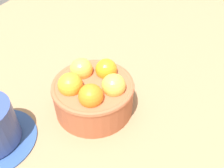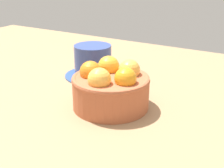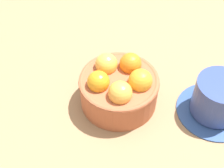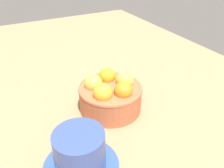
# 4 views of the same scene
# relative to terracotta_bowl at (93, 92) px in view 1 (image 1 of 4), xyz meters

# --- Properties ---
(ground_plane) EXTENTS (1.60, 0.97, 0.03)m
(ground_plane) POSITION_rel_terracotta_bowl_xyz_m (-0.00, 0.00, -0.06)
(ground_plane) COLOR #997551
(terracotta_bowl) EXTENTS (0.14, 0.14, 0.09)m
(terracotta_bowl) POSITION_rel_terracotta_bowl_xyz_m (0.00, 0.00, 0.00)
(terracotta_bowl) COLOR #AD5938
(terracotta_bowl) RESTS_ON ground_plane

